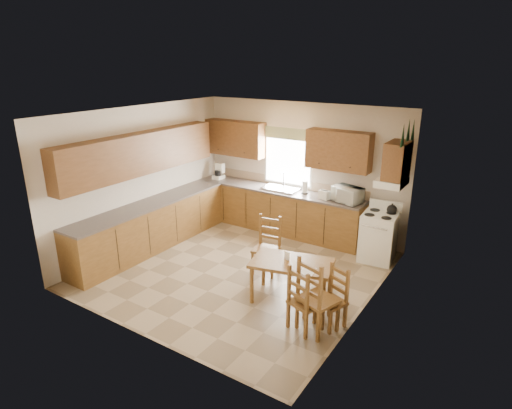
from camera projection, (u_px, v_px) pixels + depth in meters
The scene contains 35 objects.
floor at pixel (240, 270), 7.50m from camera, with size 4.50×4.50×0.00m, color #958162.
ceiling at pixel (237, 114), 6.62m from camera, with size 4.50×4.50×0.00m, color brown.
wall_left at pixel (143, 177), 8.22m from camera, with size 4.50×4.50×0.00m, color beige.
wall_right at pixel (372, 224), 5.90m from camera, with size 4.50×4.50×0.00m, color beige.
wall_back at pixel (301, 168), 8.84m from camera, with size 4.50×4.50×0.00m, color beige.
wall_front at pixel (134, 243), 5.27m from camera, with size 4.50×4.50×0.00m, color beige.
lower_cab_back at pixel (277, 211), 9.09m from camera, with size 3.75×0.60×0.88m, color brown.
lower_cab_left at pixel (152, 226), 8.24m from camera, with size 0.60×3.60×0.88m, color brown.
counter_back at pixel (278, 190), 8.94m from camera, with size 3.75×0.63×0.04m, color #564B48.
counter_left at pixel (150, 204), 8.09m from camera, with size 0.63×3.60×0.04m, color #564B48.
backsplash at pixel (285, 182), 9.14m from camera, with size 3.75×0.01×0.18m, color tan.
upper_cab_back_left at pixel (235, 138), 9.34m from camera, with size 1.41×0.33×0.75m, color brown.
upper_cab_back_right at pixel (339, 150), 8.10m from camera, with size 1.25×0.33×0.75m, color brown.
upper_cab_left at pixel (141, 153), 7.85m from camera, with size 0.33×3.60×0.75m, color brown.
upper_cab_stove at pixel (397, 160), 7.12m from camera, with size 0.33×0.62×0.62m, color brown.
range_hood at pixel (392, 182), 7.27m from camera, with size 0.44×0.62×0.12m, color white.
window_frame at pixel (288, 158), 8.91m from camera, with size 1.13×0.02×1.18m, color white.
window_pane at pixel (288, 158), 8.91m from camera, with size 1.05×0.01×1.10m, color white.
window_valance at pixel (288, 134), 8.72m from camera, with size 1.19×0.01×0.24m, color #3E5C2A.
sink_basin at pixel (281, 189), 8.89m from camera, with size 0.75×0.45×0.04m, color silver.
pine_decal_a at pixel (403, 135), 6.64m from camera, with size 0.22×0.22×0.36m, color #1A4627.
pine_decal_b at pixel (409, 130), 6.88m from camera, with size 0.22×0.22×0.36m, color #1A4627.
pine_decal_c at pixel (413, 130), 7.15m from camera, with size 0.22×0.22×0.36m, color #1A4627.
stove at pixel (378, 238), 7.74m from camera, with size 0.59×0.60×0.87m, color white.
coffeemaker at pixel (218, 172), 9.65m from camera, with size 0.18×0.22×0.31m, color white.
paper_towel at pixel (305, 187), 8.61m from camera, with size 0.11×0.11×0.26m, color white.
toaster at pixel (324, 195), 8.28m from camera, with size 0.21×0.13×0.17m, color white.
microwave at pixel (347, 195), 8.08m from camera, with size 0.50×0.36×0.30m, color white.
dining_table at pixel (291, 281), 6.47m from camera, with size 1.20×0.69×0.64m, color brown.
chair_near_left at pixel (306, 298), 5.71m from camera, with size 0.40×0.38×0.94m, color brown.
chair_near_right at pixel (318, 295), 5.67m from camera, with size 0.45×0.43×1.08m, color brown.
chair_far_left at pixel (266, 246), 7.25m from camera, with size 0.41×0.39×0.99m, color brown.
chair_far_right at pixel (331, 298), 5.80m from camera, with size 0.36×0.34×0.86m, color brown.
table_paper at pixel (308, 271), 6.08m from camera, with size 0.20×0.26×0.00m, color white.
table_card at pixel (287, 256), 6.41m from camera, with size 0.10×0.02×0.13m, color white.
Camera 1 is at (3.90, -5.48, 3.51)m, focal length 30.00 mm.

